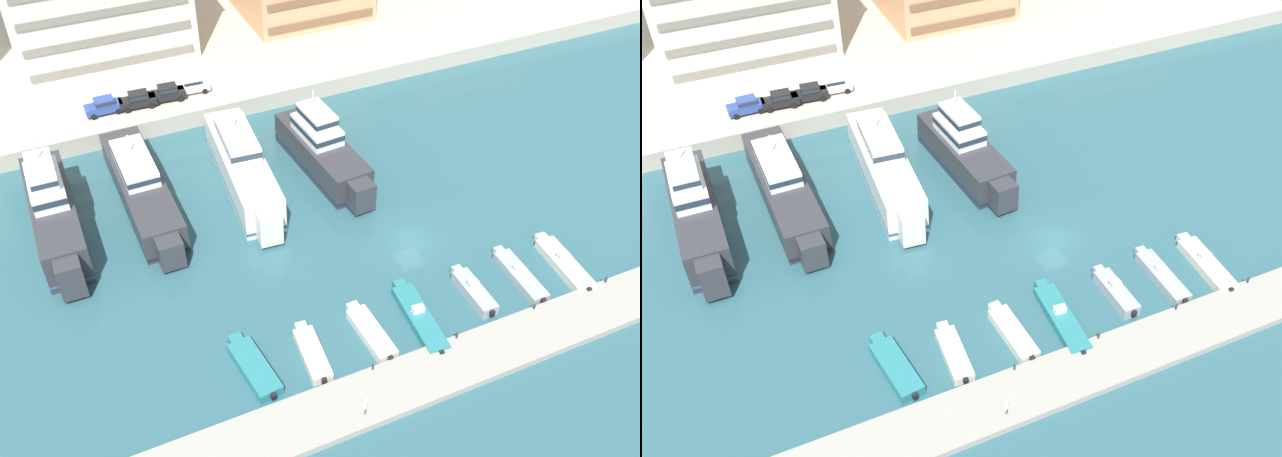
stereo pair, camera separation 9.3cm
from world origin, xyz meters
TOP-DOWN VIEW (x-y plane):
  - ground_plane at (0.00, 0.00)m, footprint 400.00×400.00m
  - pier_dock at (0.00, -14.28)m, footprint 120.00×4.65m
  - yacht_charcoal_far_left at (-29.86, 14.34)m, footprint 4.01×18.49m
  - yacht_charcoal_left at (-21.48, 15.54)m, footprint 4.37×20.72m
  - yacht_ivory_mid_left at (-11.48, 14.20)m, footprint 5.34×19.70m
  - yacht_charcoal_center_left at (-2.98, 13.68)m, footprint 5.23×16.83m
  - motorboat_teal_far_left at (-18.73, -8.15)m, footprint 2.64×6.97m
  - motorboat_cream_left at (-14.05, -8.69)m, footprint 2.14×6.27m
  - motorboat_cream_mid_left at (-8.83, -8.69)m, footprint 1.93×6.69m
  - motorboat_teal_center_left at (-4.45, -8.95)m, footprint 2.49×8.60m
  - motorboat_grey_center at (1.21, -8.38)m, footprint 1.62×6.05m
  - motorboat_grey_center_right at (6.11, -8.29)m, footprint 1.87×7.32m
  - motorboat_cream_mid_right at (10.58, -8.68)m, footprint 2.39×7.81m
  - car_blue_far_left at (-21.95, 30.46)m, footprint 4.13×1.98m
  - car_black_left at (-18.22, 30.17)m, footprint 4.20×2.12m
  - car_black_mid_left at (-14.84, 30.28)m, footprint 4.21×2.15m
  - car_white_center_left at (-11.81, 30.78)m, footprint 4.20×2.13m
  - pedestrian_near_edge at (-12.79, -15.47)m, footprint 0.47×0.52m
  - bollard_west at (-10.48, -12.20)m, footprint 0.20×0.20m
  - bollard_west_mid at (-2.92, -12.20)m, footprint 0.20×0.20m
  - bollard_east_mid at (4.65, -12.20)m, footprint 0.20×0.20m
  - bollard_east at (12.22, -12.20)m, footprint 0.20×0.20m

SIDE VIEW (x-z plane):
  - ground_plane at x=0.00m, z-range 0.00..0.00m
  - pier_dock at x=0.00m, z-range 0.00..0.64m
  - motorboat_grey_center_right at x=6.11m, z-range -0.21..1.04m
  - motorboat_cream_mid_left at x=-8.83m, z-range -0.19..1.03m
  - motorboat_teal_center_left at x=-4.45m, z-range -0.26..1.10m
  - motorboat_cream_left at x=-14.05m, z-range -0.16..1.02m
  - motorboat_cream_mid_right at x=10.58m, z-range -0.26..1.14m
  - motorboat_teal_far_left at x=-18.73m, z-range 0.00..0.95m
  - motorboat_grey_center at x=1.21m, z-range -0.26..1.37m
  - bollard_west at x=-10.48m, z-range 0.66..1.27m
  - bollard_west_mid at x=-2.92m, z-range 0.66..1.27m
  - bollard_east_mid at x=4.65m, z-range 0.66..1.27m
  - bollard_east at x=12.22m, z-range 0.66..1.27m
  - pedestrian_near_edge at x=-12.79m, z-range 0.80..2.50m
  - yacht_charcoal_left at x=-21.48m, z-range -1.33..5.20m
  - yacht_ivory_mid_left at x=-11.48m, z-range -1.39..6.01m
  - yacht_charcoal_center_left at x=-2.98m, z-range -1.81..6.51m
  - yacht_charcoal_far_left at x=-29.86m, z-range -1.84..7.23m
  - car_blue_far_left at x=-21.95m, z-range 2.16..3.96m
  - car_black_left at x=-18.22m, z-range 2.16..3.96m
  - car_black_mid_left at x=-14.84m, z-range 2.16..3.96m
  - car_white_center_left at x=-11.81m, z-range 2.16..3.96m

